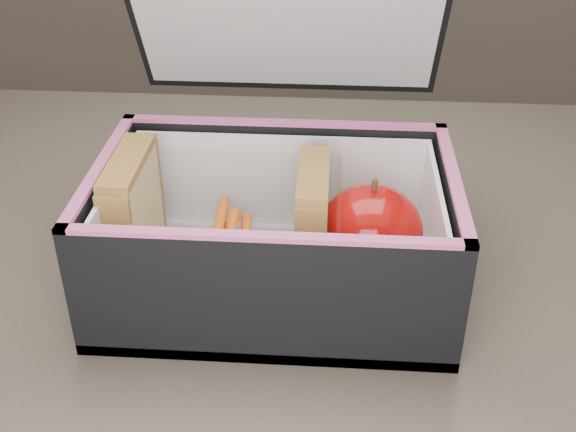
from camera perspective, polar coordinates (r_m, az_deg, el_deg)
kitchen_table at (r=0.69m, az=4.20°, el=-11.13°), size 1.20×0.80×0.75m
lunch_bag at (r=0.59m, az=-1.01°, el=-0.46°), size 0.28×0.28×0.27m
plastic_tub at (r=0.59m, az=-5.13°, el=-1.27°), size 0.19×0.14×0.08m
sandwich_left at (r=0.60m, az=-12.09°, el=0.19°), size 0.03×0.09×0.10m
sandwich_right at (r=0.58m, az=1.95°, el=-0.57°), size 0.02×0.09×0.10m
carrot_sticks at (r=0.61m, az=-4.88°, el=-2.72°), size 0.04×0.13×0.03m
paper_napkin at (r=0.61m, az=6.79°, el=-4.32°), size 0.09×0.09×0.01m
red_apple at (r=0.58m, az=6.57°, el=-1.25°), size 0.10×0.10×0.09m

